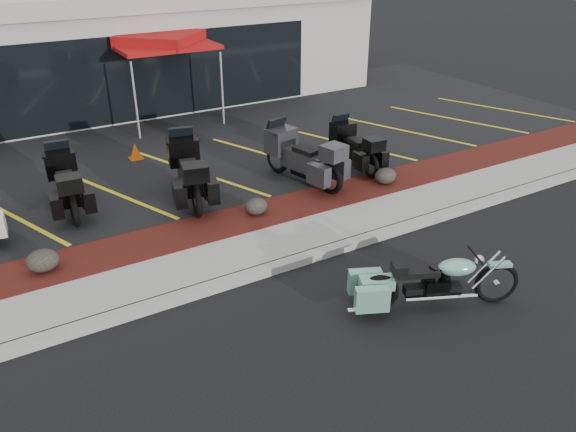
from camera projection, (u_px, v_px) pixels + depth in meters
ground at (324, 288)px, 9.75m from camera, size 90.00×90.00×0.00m
curb at (297, 261)px, 10.41m from camera, size 24.00×0.25×0.15m
sidewalk at (278, 244)px, 10.94m from camera, size 24.00×1.20×0.15m
mulch_bed at (250, 220)px, 11.86m from camera, size 24.00×1.20×0.16m
upper_lot at (164, 145)px, 16.01m from camera, size 26.00×9.60×0.15m
dealership_building at (99, 42)px, 19.95m from camera, size 18.00×8.16×4.00m
boulder_left at (43, 260)px, 9.86m from camera, size 0.57×0.47×0.40m
boulder_mid at (256, 206)px, 11.87m from camera, size 0.50×0.41×0.35m
boulder_right at (385, 176)px, 13.31m from camera, size 0.53×0.45×0.38m
hero_cruiser at (497, 277)px, 9.14m from camera, size 2.84×1.79×0.98m
touring_black_front at (61, 168)px, 12.50m from camera, size 1.01×2.32×1.32m
touring_black_mid at (183, 156)px, 13.05m from camera, size 1.45×2.59×1.42m
touring_grey at (277, 146)px, 13.70m from camera, size 1.46×2.57×1.41m
touring_black_rear at (340, 136)px, 14.66m from camera, size 0.96×2.13×1.20m
traffic_cone at (135, 151)px, 14.76m from camera, size 0.38×0.38×0.43m
popup_canopy at (161, 41)px, 16.87m from camera, size 3.28×3.28×2.67m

